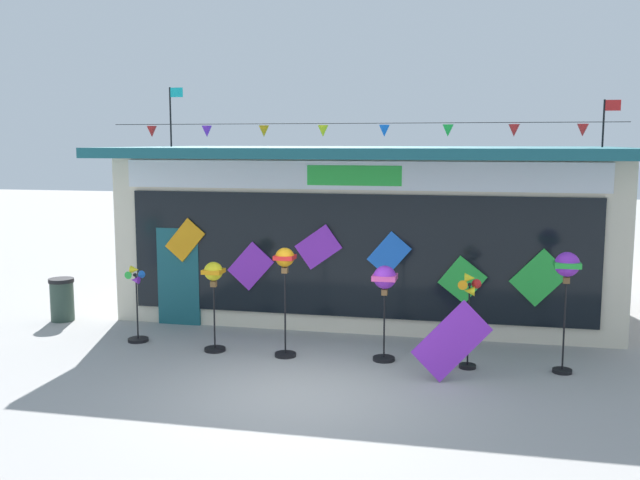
{
  "coord_description": "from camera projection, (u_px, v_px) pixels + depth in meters",
  "views": [
    {
      "loc": [
        2.53,
        -10.14,
        3.74
      ],
      "look_at": [
        -0.37,
        2.98,
        1.91
      ],
      "focal_mm": 40.53,
      "sensor_mm": 36.0,
      "label": 1
    }
  ],
  "objects": [
    {
      "name": "trash_bin",
      "position": [
        62.0,
        299.0,
        15.15
      ],
      "size": [
        0.52,
        0.52,
        0.9
      ],
      "color": "#2D4238",
      "rests_on": "ground_plane"
    },
    {
      "name": "wind_spinner_center_right",
      "position": [
        385.0,
        286.0,
        12.26
      ],
      "size": [
        0.4,
        0.4,
        1.66
      ],
      "color": "black",
      "rests_on": "ground_plane"
    },
    {
      "name": "wind_spinner_far_left",
      "position": [
        136.0,
        302.0,
        13.5
      ],
      "size": [
        0.39,
        0.39,
        1.46
      ],
      "color": "black",
      "rests_on": "ground_plane"
    },
    {
      "name": "wind_spinner_far_right",
      "position": [
        567.0,
        273.0,
        11.55
      ],
      "size": [
        0.41,
        0.41,
        1.99
      ],
      "color": "black",
      "rests_on": "ground_plane"
    },
    {
      "name": "kite_shop_building",
      "position": [
        372.0,
        227.0,
        16.18
      ],
      "size": [
        10.5,
        5.8,
        5.0
      ],
      "color": "beige",
      "rests_on": "ground_plane"
    },
    {
      "name": "ground_plane",
      "position": [
        301.0,
        392.0,
        10.86
      ],
      "size": [
        80.0,
        80.0,
        0.0
      ],
      "primitive_type": "plane",
      "color": "#9E9B99"
    },
    {
      "name": "display_kite_on_ground",
      "position": [
        452.0,
        341.0,
        11.35
      ],
      "size": [
        1.26,
        0.39,
        1.26
      ],
      "primitive_type": "cube",
      "rotation": [
        -0.31,
        0.79,
        0.0
      ],
      "color": "purple",
      "rests_on": "ground_plane"
    },
    {
      "name": "wind_spinner_center_left",
      "position": [
        285.0,
        274.0,
        12.48
      ],
      "size": [
        0.38,
        0.38,
        1.93
      ],
      "color": "black",
      "rests_on": "ground_plane"
    },
    {
      "name": "wind_spinner_left",
      "position": [
        214.0,
        284.0,
        12.84
      ],
      "size": [
        0.38,
        0.38,
        1.63
      ],
      "color": "black",
      "rests_on": "ground_plane"
    },
    {
      "name": "wind_spinner_right",
      "position": [
        469.0,
        304.0,
        11.84
      ],
      "size": [
        0.38,
        0.28,
        1.61
      ],
      "color": "black",
      "rests_on": "ground_plane"
    }
  ]
}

